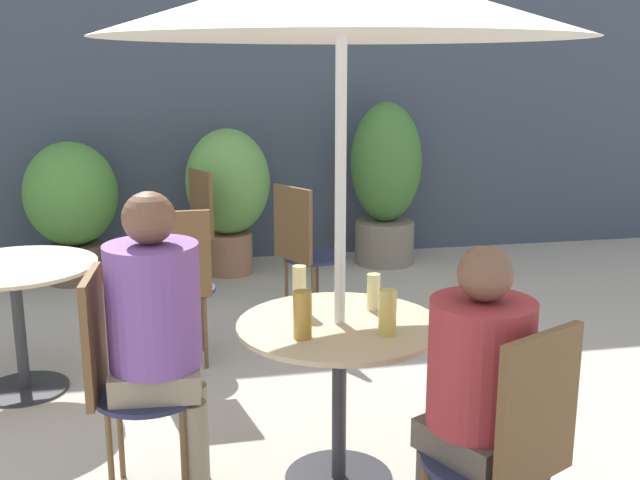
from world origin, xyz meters
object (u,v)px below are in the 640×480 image
beer_glass_1 (299,289)px  umbrella (342,0)px  beer_glass_2 (303,315)px  seated_person_1 (476,384)px  bistro_chair_2 (191,223)px  beer_glass_0 (374,292)px  potted_plant_0 (72,203)px  cafe_table_near (339,361)px  cafe_table_far (16,294)px  potted_plant_1 (228,189)px  bistro_chair_1 (512,441)px  bistro_chair_0 (120,368)px  seated_person_0 (158,322)px  potted_plant_2 (386,179)px  beer_glass_3 (387,312)px  bistro_chair_3 (303,243)px  bistro_chair_4 (178,276)px

beer_glass_1 → umbrella: bearing=-53.3°
beer_glass_2 → umbrella: 1.17m
seated_person_1 → beer_glass_1: seated_person_1 is taller
bistro_chair_2 → seated_person_1: bearing=-8.3°
beer_glass_0 → potted_plant_0: bearing=116.6°
cafe_table_near → beer_glass_2: bearing=-142.1°
bistro_chair_2 → umbrella: 3.14m
cafe_table_far → umbrella: 2.35m
cafe_table_near → potted_plant_1: 3.32m
bistro_chair_1 → bistro_chair_0: bearing=-60.0°
bistro_chair_0 → beer_glass_0: bearing=-82.0°
seated_person_0 → potted_plant_1: seated_person_0 is taller
bistro_chair_1 → bistro_chair_2: (-0.89, 3.56, 0.00)m
seated_person_1 → cafe_table_near: bearing=-90.0°
beer_glass_0 → potted_plant_0: (-1.60, 3.19, -0.14)m
bistro_chair_2 → potted_plant_0: 1.07m
bistro_chair_2 → potted_plant_1: size_ratio=0.78×
bistro_chair_1 → potted_plant_1: potted_plant_1 is taller
beer_glass_1 → potted_plant_2: bearing=67.8°
seated_person_1 → umbrella: size_ratio=0.56×
beer_glass_3 → potted_plant_1: bearing=95.5°
cafe_table_near → beer_glass_0: size_ratio=5.33×
bistro_chair_3 → potted_plant_1: size_ratio=0.78×
cafe_table_near → beer_glass_2: beer_glass_2 is taller
bistro_chair_2 → beer_glass_2: size_ratio=5.09×
cafe_table_far → potted_plant_2: bearing=39.5°
bistro_chair_3 → seated_person_0: size_ratio=0.75×
beer_glass_0 → beer_glass_3: size_ratio=0.88×
potted_plant_1 → bistro_chair_4: bearing=-102.6°
potted_plant_0 → bistro_chair_0: bearing=-80.4°
umbrella → bistro_chair_4: bearing=114.9°
bistro_chair_0 → potted_plant_1: potted_plant_1 is taller
bistro_chair_3 → seated_person_0: 2.14m
bistro_chair_4 → umbrella: bearing=113.9°
bistro_chair_1 → beer_glass_2: bistro_chair_1 is taller
cafe_table_far → bistro_chair_2: bearing=58.8°
cafe_table_far → bistro_chair_2: (0.95, 1.57, 0.01)m
bistro_chair_1 → potted_plant_1: bearing=-108.1°
beer_glass_3 → umbrella: umbrella is taller
bistro_chair_3 → seated_person_1: bearing=152.6°
cafe_table_near → beer_glass_3: beer_glass_3 is taller
bistro_chair_2 → bistro_chair_4: bearing=-26.4°
bistro_chair_2 → beer_glass_3: (0.66, -2.94, 0.23)m
bistro_chair_2 → beer_glass_0: (0.69, -2.64, 0.22)m
seated_person_0 → bistro_chair_4: bearing=0.1°
bistro_chair_1 → bistro_chair_3: bearing=-112.3°
potted_plant_0 → seated_person_0: bearing=-77.8°
bistro_chair_0 → seated_person_1: bearing=-116.7°
bistro_chair_4 → seated_person_1: 2.20m
cafe_table_far → beer_glass_2: 1.87m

